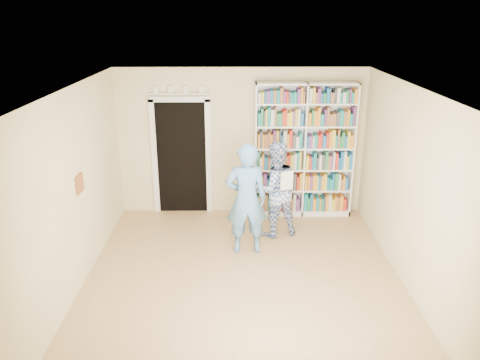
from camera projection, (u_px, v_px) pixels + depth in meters
name	position (u px, v px, depth m)	size (l,w,h in m)	color
floor	(243.00, 280.00, 6.67)	(5.00, 5.00, 0.00)	tan
ceiling	(244.00, 90.00, 5.75)	(5.00, 5.00, 0.00)	white
wall_back	(241.00, 142.00, 8.56)	(4.50, 4.50, 0.00)	#F6E5A9
wall_left	(74.00, 192.00, 6.19)	(5.00, 5.00, 0.00)	#F6E5A9
wall_right	(412.00, 191.00, 6.23)	(5.00, 5.00, 0.00)	#F6E5A9
bookshelf	(304.00, 150.00, 8.46)	(1.79, 0.34, 2.46)	white
doorway	(181.00, 152.00, 8.59)	(1.10, 0.08, 2.43)	black
wall_art	(80.00, 183.00, 6.36)	(0.03, 0.25, 0.25)	brown
man_blue	(246.00, 199.00, 7.17)	(0.65, 0.43, 1.78)	#578BC3
man_plaid	(275.00, 189.00, 7.77)	(0.80, 0.62, 1.64)	#315296
paper_sheet	(287.00, 181.00, 7.49)	(0.22, 0.01, 0.31)	white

